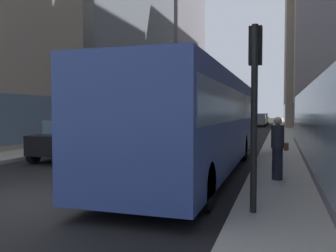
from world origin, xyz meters
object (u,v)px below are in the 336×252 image
Objects in this scene: transit_bus at (196,118)px; pedestrian_with_handbag at (278,148)px; traffic_light_near at (255,87)px; car_black_suv at (77,139)px; car_grey_wagon at (259,120)px; car_red_coupe at (152,128)px; car_yellow_taxi at (261,119)px; car_blue_hatchback at (234,119)px; car_silver_sedan at (182,124)px; dalmatian_dog at (74,173)px.

transit_bus is 2.86m from pedestrian_with_handbag.
car_black_suv is at bearing 140.33° from traffic_light_near.
transit_bus is 35.59m from car_grey_wagon.
car_black_suv is (-5.60, -33.60, -0.00)m from car_grey_wagon.
car_red_coupe is at bearing 116.11° from traffic_light_near.
car_yellow_taxi is at bearing 93.30° from pedestrian_with_handbag.
car_grey_wagon is 2.83× the size of pedestrian_with_handbag.
car_blue_hatchback is at bearing 87.12° from car_red_coupe.
car_yellow_taxi is at bearing 82.10° from car_black_suv.
pedestrian_with_handbag is 0.50× the size of traffic_light_near.
pedestrian_with_handbag reaches higher than car_silver_sedan.
pedestrian_with_handbag is at bearing -86.70° from car_yellow_taxi.
car_yellow_taxi is at bearing 90.00° from car_grey_wagon.
transit_bus reaches higher than pedestrian_with_handbag.
traffic_light_near is at bearing -71.64° from car_silver_sedan.
car_silver_sedan is 0.98× the size of car_red_coupe.
car_silver_sedan is 24.50m from traffic_light_near.
pedestrian_with_handbag is (8.10, -3.12, 0.19)m from car_black_suv.
car_grey_wagon is (0.00, 35.58, -0.95)m from transit_bus.
car_red_coupe is 14.85m from pedestrian_with_handbag.
car_red_coupe is at bearing 90.00° from car_black_suv.
car_blue_hatchback and car_red_coupe have the same top height.
car_silver_sedan is at bearing 112.12° from pedestrian_with_handbag.
traffic_light_near reaches higher than car_blue_hatchback.
car_red_coupe is 15.37m from dalmatian_dog.
car_black_suv is at bearing 160.52° from transit_bus.
car_yellow_taxi is at bearing 90.00° from transit_bus.
car_silver_sedan is at bearing 90.00° from car_red_coupe.
car_red_coupe is at bearing 123.08° from pedestrian_with_handbag.
traffic_light_near reaches higher than car_red_coupe.
car_yellow_taxi is 46.82m from traffic_light_near.
car_silver_sedan is at bearing -93.76° from car_blue_hatchback.
car_grey_wagon and car_black_suv have the same top height.
car_silver_sedan is at bearing 108.36° from traffic_light_near.
transit_bus is at bearing 115.49° from traffic_light_near.
traffic_light_near is (2.10, -4.40, 0.66)m from transit_bus.
traffic_light_near is at bearing -82.69° from car_blue_hatchback.
car_grey_wagon is 1.03× the size of car_yellow_taxi.
transit_bus is 3.39× the size of traffic_light_near.
car_grey_wagon and car_silver_sedan have the same top height.
car_black_suv is 0.96× the size of car_yellow_taxi.
transit_bus is 2.46× the size of car_blue_hatchback.
pedestrian_with_handbag reaches higher than car_yellow_taxi.
car_blue_hatchback is 1.00× the size of car_red_coupe.
car_blue_hatchback is at bearing 95.30° from transit_bus.
car_silver_sedan is at bearing -108.46° from car_grey_wagon.
traffic_light_near is at bearing -97.06° from pedestrian_with_handbag.
car_yellow_taxi is at bearing 76.62° from car_silver_sedan.
pedestrian_with_handbag is at bearing -81.64° from car_blue_hatchback.
transit_bus is 6.82× the size of pedestrian_with_handbag.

